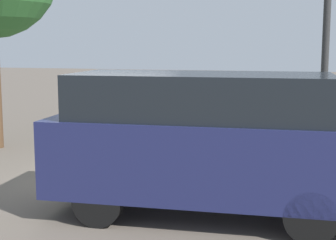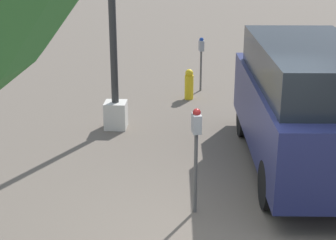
# 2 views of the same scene
# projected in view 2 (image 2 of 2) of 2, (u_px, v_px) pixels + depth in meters

# --- Properties ---
(ground_plane) EXTENTS (80.00, 80.00, 0.00)m
(ground_plane) POSITION_uv_depth(u_px,v_px,m) (233.00, 236.00, 6.71)
(ground_plane) COLOR #60564C
(parking_meter_near) EXTENTS (0.22, 0.15, 1.54)m
(parking_meter_near) POSITION_uv_depth(u_px,v_px,m) (196.00, 137.00, 6.92)
(parking_meter_near) COLOR #4C4C4C
(parking_meter_near) RESTS_ON ground
(parking_meter_far) EXTENTS (0.22, 0.15, 1.37)m
(parking_meter_far) POSITION_uv_depth(u_px,v_px,m) (201.00, 52.00, 12.85)
(parking_meter_far) COLOR #4C4C4C
(parking_meter_far) RESTS_ON ground
(lamp_post) EXTENTS (0.44, 0.44, 6.90)m
(lamp_post) POSITION_uv_depth(u_px,v_px,m) (112.00, 21.00, 9.86)
(lamp_post) COLOR beige
(lamp_post) RESTS_ON ground
(parked_van) EXTENTS (4.72, 1.98, 2.12)m
(parked_van) POSITION_uv_depth(u_px,v_px,m) (306.00, 102.00, 8.36)
(parked_van) COLOR navy
(parked_van) RESTS_ON ground
(fire_hydrant) EXTENTS (0.21, 0.21, 0.74)m
(fire_hydrant) POSITION_uv_depth(u_px,v_px,m) (189.00, 84.00, 12.37)
(fire_hydrant) COLOR gold
(fire_hydrant) RESTS_ON ground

